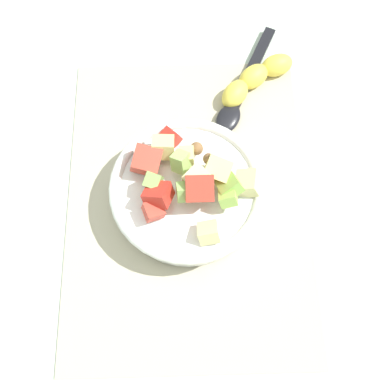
{
  "coord_description": "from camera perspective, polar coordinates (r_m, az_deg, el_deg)",
  "views": [
    {
      "loc": [
        -0.25,
        0.0,
        0.66
      ],
      "look_at": [
        -0.0,
        -0.0,
        0.04
      ],
      "focal_mm": 43.53,
      "sensor_mm": 36.0,
      "label": 1
    }
  ],
  "objects": [
    {
      "name": "salad_bowl",
      "position": [
        0.67,
        0.0,
        -0.04
      ],
      "size": [
        0.22,
        0.22,
        0.1
      ],
      "color": "white",
      "rests_on": "placemat"
    },
    {
      "name": "banana_whole",
      "position": [
        0.8,
        8.03,
        13.61
      ],
      "size": [
        0.11,
        0.14,
        0.04
      ],
      "color": "yellow",
      "rests_on": "ground_plane"
    },
    {
      "name": "serving_spoon",
      "position": [
        0.78,
        6.07,
        11.7
      ],
      "size": [
        0.22,
        0.12,
        0.01
      ],
      "color": "black",
      "rests_on": "placemat"
    },
    {
      "name": "ground_plane",
      "position": [
        0.71,
        -0.23,
        -1.1
      ],
      "size": [
        2.4,
        2.4,
        0.0
      ],
      "primitive_type": "plane",
      "color": "silver"
    },
    {
      "name": "placemat",
      "position": [
        0.7,
        -0.23,
        -1.01
      ],
      "size": [
        0.5,
        0.36,
        0.01
      ],
      "primitive_type": "cube",
      "color": "#BCB299",
      "rests_on": "ground_plane"
    }
  ]
}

